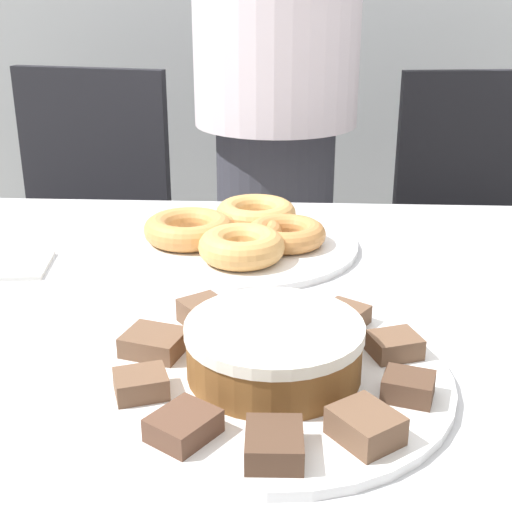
{
  "coord_description": "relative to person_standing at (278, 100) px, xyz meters",
  "views": [
    {
      "loc": [
        0.04,
        -0.79,
        1.11
      ],
      "look_at": [
        -0.0,
        0.0,
        0.8
      ],
      "focal_mm": 50.0,
      "sensor_mm": 36.0,
      "label": 1
    }
  ],
  "objects": [
    {
      "name": "donut_1",
      "position": [
        -0.03,
        -0.6,
        -0.1
      ],
      "size": [
        0.12,
        0.12,
        0.04
      ],
      "color": "tan",
      "rests_on": "plate_donuts"
    },
    {
      "name": "lamington_2",
      "position": [
        0.01,
        -0.77,
        -0.11
      ],
      "size": [
        0.04,
        0.05,
        0.02
      ],
      "rotation": [
        0.0,
        0.0,
        1.6
      ],
      "color": "#513828",
      "rests_on": "plate_cake"
    },
    {
      "name": "lamington_8",
      "position": [
        0.1,
        -1.0,
        -0.11
      ],
      "size": [
        0.07,
        0.07,
        0.03
      ],
      "rotation": [
        0.0,
        0.0,
        5.37
      ],
      "color": "brown",
      "rests_on": "plate_cake"
    },
    {
      "name": "office_chair_left",
      "position": [
        -0.5,
        0.09,
        -0.43
      ],
      "size": [
        0.52,
        0.52,
        0.91
      ],
      "rotation": [
        0.0,
        0.0,
        -0.19
      ],
      "color": "black",
      "rests_on": "ground_plane"
    },
    {
      "name": "lamington_7",
      "position": [
        0.02,
        -1.03,
        -0.11
      ],
      "size": [
        0.05,
        0.06,
        0.02
      ],
      "rotation": [
        0.0,
        0.0,
        4.74
      ],
      "color": "#513828",
      "rests_on": "plate_cake"
    },
    {
      "name": "lamington_6",
      "position": [
        -0.05,
        -1.01,
        -0.11
      ],
      "size": [
        0.07,
        0.07,
        0.02
      ],
      "rotation": [
        0.0,
        0.0,
        4.11
      ],
      "color": "brown",
      "rests_on": "plate_cake"
    },
    {
      "name": "table",
      "position": [
        -0.0,
        -0.72,
        -0.22
      ],
      "size": [
        1.53,
        0.84,
        0.74
      ],
      "color": "silver",
      "rests_on": "ground_plane"
    },
    {
      "name": "lamington_5",
      "position": [
        -0.1,
        -0.94,
        -0.11
      ],
      "size": [
        0.06,
        0.05,
        0.02
      ],
      "rotation": [
        0.0,
        0.0,
        3.49
      ],
      "color": "brown",
      "rests_on": "plate_cake"
    },
    {
      "name": "frosted_cake",
      "position": [
        0.02,
        -0.9,
        -0.09
      ],
      "size": [
        0.17,
        0.17,
        0.05
      ],
      "color": "brown",
      "rests_on": "plate_cake"
    },
    {
      "name": "plate_donuts",
      "position": [
        -0.04,
        -0.53,
        -0.13
      ],
      "size": [
        0.33,
        0.33,
        0.01
      ],
      "color": "white",
      "rests_on": "table"
    },
    {
      "name": "person_standing",
      "position": [
        0.0,
        0.0,
        0.0
      ],
      "size": [
        0.34,
        0.34,
        1.65
      ],
      "color": "#383842",
      "rests_on": "ground_plane"
    },
    {
      "name": "donut_2",
      "position": [
        0.02,
        -0.54,
        -0.11
      ],
      "size": [
        0.12,
        0.12,
        0.03
      ],
      "color": "#C68447",
      "rests_on": "plate_donuts"
    },
    {
      "name": "lamington_4",
      "position": [
        -0.11,
        -0.86,
        -0.11
      ],
      "size": [
        0.07,
        0.07,
        0.02
      ],
      "rotation": [
        0.0,
        0.0,
        2.86
      ],
      "color": "brown",
      "rests_on": "plate_cake"
    },
    {
      "name": "plate_cake",
      "position": [
        0.02,
        -0.9,
        -0.13
      ],
      "size": [
        0.35,
        0.35,
        0.01
      ],
      "color": "white",
      "rests_on": "table"
    },
    {
      "name": "lamington_1",
      "position": [
        0.09,
        -0.79,
        -0.11
      ],
      "size": [
        0.07,
        0.07,
        0.02
      ],
      "rotation": [
        0.0,
        0.0,
        0.97
      ],
      "color": "brown",
      "rests_on": "plate_cake"
    },
    {
      "name": "lamington_3",
      "position": [
        -0.06,
        -0.8,
        -0.11
      ],
      "size": [
        0.07,
        0.07,
        0.03
      ],
      "rotation": [
        0.0,
        0.0,
        2.23
      ],
      "color": "brown",
      "rests_on": "plate_cake"
    },
    {
      "name": "lamington_0",
      "position": [
        0.14,
        -0.86,
        -0.11
      ],
      "size": [
        0.06,
        0.06,
        0.02
      ],
      "rotation": [
        0.0,
        0.0,
        0.34
      ],
      "color": "brown",
      "rests_on": "plate_cake"
    },
    {
      "name": "lamington_9",
      "position": [
        0.14,
        -0.94,
        -0.11
      ],
      "size": [
        0.05,
        0.05,
        0.02
      ],
      "rotation": [
        0.0,
        0.0,
        6.0
      ],
      "color": "#513828",
      "rests_on": "plate_cake"
    },
    {
      "name": "donut_0",
      "position": [
        -0.04,
        -0.53,
        -0.11
      ],
      "size": [
        0.11,
        0.11,
        0.03
      ],
      "color": "#C68447",
      "rests_on": "plate_donuts"
    },
    {
      "name": "donut_4",
      "position": [
        -0.12,
        -0.53,
        -0.1
      ],
      "size": [
        0.13,
        0.13,
        0.04
      ],
      "color": "#D18E4C",
      "rests_on": "plate_donuts"
    },
    {
      "name": "donut_3",
      "position": [
        -0.02,
        -0.45,
        -0.1
      ],
      "size": [
        0.13,
        0.13,
        0.04
      ],
      "color": "tan",
      "rests_on": "plate_donuts"
    },
    {
      "name": "napkin",
      "position": [
        -0.36,
        -0.62,
        -0.13
      ],
      "size": [
        0.13,
        0.11,
        0.01
      ],
      "color": "white",
      "rests_on": "table"
    },
    {
      "name": "office_chair_right",
      "position": [
        0.5,
        0.09,
        -0.43
      ],
      "size": [
        0.49,
        0.49,
        0.91
      ],
      "rotation": [
        0.0,
        0.0,
        0.13
      ],
      "color": "black",
      "rests_on": "ground_plane"
    }
  ]
}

